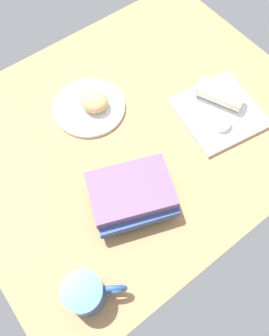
# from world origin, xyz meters

# --- Properties ---
(dining_table) EXTENTS (1.10, 0.90, 0.04)m
(dining_table) POSITION_xyz_m (0.00, 0.00, 0.02)
(dining_table) COLOR #9E754C
(dining_table) RESTS_ON ground
(round_plate) EXTENTS (0.23, 0.23, 0.01)m
(round_plate) POSITION_xyz_m (0.07, -0.14, 0.05)
(round_plate) COLOR white
(round_plate) RESTS_ON dining_table
(scone_pastry) EXTENTS (0.10, 0.11, 0.06)m
(scone_pastry) POSITION_xyz_m (0.06, -0.12, 0.08)
(scone_pastry) COLOR tan
(scone_pastry) RESTS_ON round_plate
(square_plate) EXTENTS (0.27, 0.27, 0.02)m
(square_plate) POSITION_xyz_m (-0.24, 0.12, 0.05)
(square_plate) COLOR white
(square_plate) RESTS_ON dining_table
(sauce_cup) EXTENTS (0.06, 0.06, 0.03)m
(sauce_cup) POSITION_xyz_m (-0.20, 0.16, 0.07)
(sauce_cup) COLOR silver
(sauce_cup) RESTS_ON square_plate
(breakfast_wrap) EXTENTS (0.12, 0.16, 0.06)m
(breakfast_wrap) POSITION_xyz_m (-0.26, 0.09, 0.09)
(breakfast_wrap) COLOR beige
(breakfast_wrap) RESTS_ON square_plate
(book_stack) EXTENTS (0.26, 0.23, 0.09)m
(book_stack) POSITION_xyz_m (0.16, 0.20, 0.09)
(book_stack) COLOR #387260
(book_stack) RESTS_ON dining_table
(coffee_mug) EXTENTS (0.14, 0.10, 0.10)m
(coffee_mug) POSITION_xyz_m (0.39, 0.33, 0.09)
(coffee_mug) COLOR #2D518C
(coffee_mug) RESTS_ON dining_table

